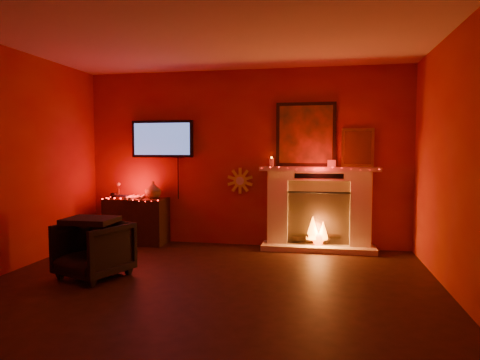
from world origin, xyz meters
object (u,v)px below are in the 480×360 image
Objects in this scene: console_table at (137,219)px; fireplace at (318,201)px; armchair at (94,250)px; tv at (162,139)px; sunburst_clock at (240,181)px.

fireplace is at bearing 2.60° from console_table.
tv is at bearing 107.75° from armchair.
tv is 1.26× the size of console_table.
tv reaches higher than armchair.
armchair is at bearing -142.90° from fireplace.
fireplace reaches higher than armchair.
armchair is at bearing -81.46° from console_table.
fireplace is 3.20m from armchair.
console_table is 1.39× the size of armchair.
sunburst_clock reaches higher than armchair.
console_table is (-1.61, -0.22, -0.61)m from sunburst_clock.
console_table is (-2.80, -0.13, -0.33)m from fireplace.
sunburst_clock is 1.74m from console_table.
armchair is (-0.09, -1.98, -1.32)m from tv.
tv is 1.41m from sunburst_clock.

